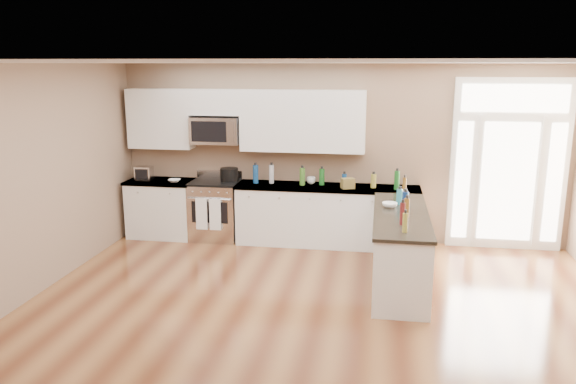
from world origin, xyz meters
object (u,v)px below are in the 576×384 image
at_px(stockpot, 229,174).
at_px(toaster_oven, 144,173).
at_px(peninsula_cabinet, 399,251).
at_px(kitchen_range, 215,210).

height_order(stockpot, toaster_oven, stockpot).
bearing_deg(peninsula_cabinet, stockpot, 149.99).
height_order(kitchen_range, toaster_oven, toaster_oven).
distance_m(peninsula_cabinet, toaster_oven, 4.37).
bearing_deg(stockpot, kitchen_range, -156.13).
height_order(peninsula_cabinet, kitchen_range, kitchen_range).
bearing_deg(kitchen_range, peninsula_cabinet, -26.60).
xyz_separation_m(peninsula_cabinet, toaster_oven, (-4.08, 1.44, 0.62)).
bearing_deg(stockpot, peninsula_cabinet, -30.01).
distance_m(stockpot, toaster_oven, 1.41).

